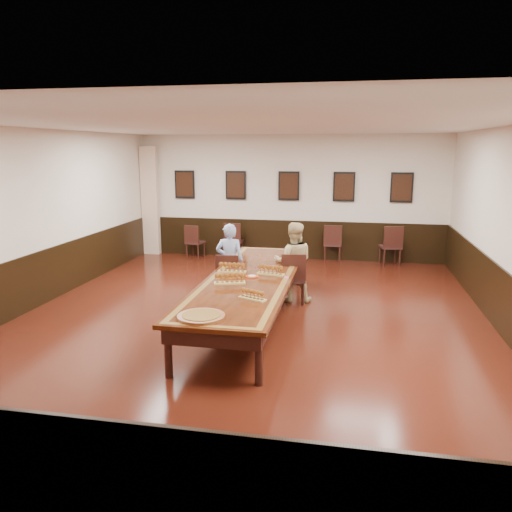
% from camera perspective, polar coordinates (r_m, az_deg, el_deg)
% --- Properties ---
extents(floor, '(8.00, 10.00, 0.02)m').
position_cam_1_polar(floor, '(8.53, -0.64, -7.35)').
color(floor, black).
rests_on(floor, ground).
extents(ceiling, '(8.00, 10.00, 0.02)m').
position_cam_1_polar(ceiling, '(8.04, -0.70, 14.81)').
color(ceiling, white).
rests_on(ceiling, floor).
extents(wall_back, '(8.00, 0.02, 3.20)m').
position_cam_1_polar(wall_back, '(13.04, 3.79, 6.71)').
color(wall_back, beige).
rests_on(wall_back, floor).
extents(wall_front, '(8.00, 0.02, 3.20)m').
position_cam_1_polar(wall_front, '(3.52, -17.53, -9.14)').
color(wall_front, beige).
rests_on(wall_front, floor).
extents(wall_left, '(0.02, 10.00, 3.20)m').
position_cam_1_polar(wall_left, '(9.76, -24.47, 3.78)').
color(wall_left, beige).
rests_on(wall_left, floor).
extents(chair_man, '(0.46, 0.49, 0.92)m').
position_cam_1_polar(chair_man, '(9.48, -3.10, -2.38)').
color(chair_man, black).
rests_on(chair_man, floor).
extents(chair_woman, '(0.51, 0.55, 0.96)m').
position_cam_1_polar(chair_woman, '(9.36, 4.27, -2.46)').
color(chair_woman, black).
rests_on(chair_woman, floor).
extents(spare_chair_a, '(0.49, 0.52, 0.88)m').
position_cam_1_polar(spare_chair_a, '(13.29, -6.95, 1.70)').
color(spare_chair_a, black).
rests_on(spare_chair_a, floor).
extents(spare_chair_b, '(0.46, 0.50, 0.95)m').
position_cam_1_polar(spare_chair_b, '(13.16, -2.54, 1.84)').
color(spare_chair_b, black).
rests_on(spare_chair_b, floor).
extents(spare_chair_c, '(0.45, 0.49, 0.96)m').
position_cam_1_polar(spare_chair_c, '(12.88, 8.78, 1.49)').
color(spare_chair_c, black).
rests_on(spare_chair_c, floor).
extents(spare_chair_d, '(0.58, 0.61, 1.01)m').
position_cam_1_polar(spare_chair_d, '(12.73, 15.10, 1.19)').
color(spare_chair_d, black).
rests_on(spare_chair_d, floor).
extents(person_man, '(0.56, 0.38, 1.47)m').
position_cam_1_polar(person_man, '(9.51, -3.01, -0.64)').
color(person_man, '#4C6DBF').
rests_on(person_man, floor).
extents(person_woman, '(0.82, 0.68, 1.51)m').
position_cam_1_polar(person_woman, '(9.39, 4.29, -0.69)').
color(person_woman, '#D2BA83').
rests_on(person_woman, floor).
extents(pink_phone, '(0.08, 0.15, 0.01)m').
position_cam_1_polar(pink_phone, '(8.26, 3.51, -2.46)').
color(pink_phone, '#E64C85').
rests_on(pink_phone, conference_table).
extents(curtain, '(0.45, 0.18, 2.90)m').
position_cam_1_polar(curtain, '(13.85, -12.00, 6.17)').
color(curtain, '#CFAB8E').
rests_on(curtain, floor).
extents(wainscoting, '(8.00, 10.00, 1.00)m').
position_cam_1_polar(wainscoting, '(8.37, -0.65, -4.06)').
color(wainscoting, black).
rests_on(wainscoting, floor).
extents(conference_table, '(1.40, 5.00, 0.76)m').
position_cam_1_polar(conference_table, '(8.34, -0.65, -3.33)').
color(conference_table, black).
rests_on(conference_table, floor).
extents(posters, '(6.14, 0.04, 0.74)m').
position_cam_1_polar(posters, '(12.95, 3.77, 8.00)').
color(posters, black).
rests_on(posters, wall_back).
extents(flight_a, '(0.49, 0.15, 0.18)m').
position_cam_1_polar(flight_a, '(8.58, -2.77, -1.36)').
color(flight_a, '#AE9349').
rests_on(flight_a, conference_table).
extents(flight_b, '(0.48, 0.23, 0.17)m').
position_cam_1_polar(flight_b, '(8.41, 1.67, -1.66)').
color(flight_b, '#AE9349').
rests_on(flight_b, conference_table).
extents(flight_c, '(0.52, 0.29, 0.18)m').
position_cam_1_polar(flight_c, '(7.86, -3.03, -2.61)').
color(flight_c, '#AE9349').
rests_on(flight_c, conference_table).
extents(flight_d, '(0.43, 0.29, 0.16)m').
position_cam_1_polar(flight_d, '(7.06, -0.41, -4.45)').
color(flight_d, '#AE9349').
rests_on(flight_d, conference_table).
extents(red_plate_grp, '(0.22, 0.22, 0.03)m').
position_cam_1_polar(red_plate_grp, '(8.28, -0.46, -2.36)').
color(red_plate_grp, '#BC340C').
rests_on(red_plate_grp, conference_table).
extents(carved_platter, '(0.62, 0.62, 0.05)m').
position_cam_1_polar(carved_platter, '(6.36, -6.28, -6.88)').
color(carved_platter, '#602E13').
rests_on(carved_platter, conference_table).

